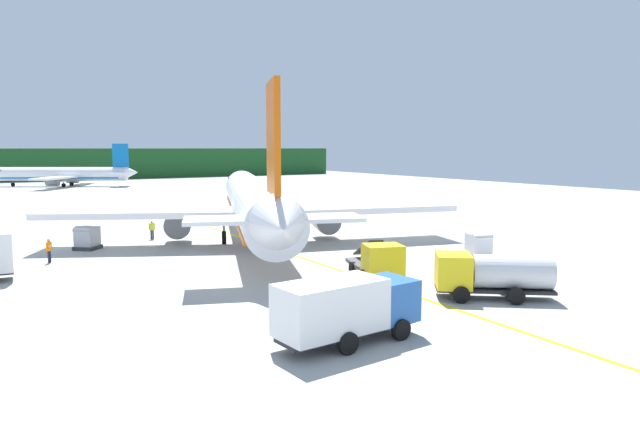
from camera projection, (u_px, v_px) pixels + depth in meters
airliner_foreground at (254, 202)px, 49.08m from camera, size 33.74×40.23×11.90m
airliner_far_taxiway at (64, 174)px, 119.71m from camera, size 28.40×24.08×8.96m
service_truck_fuel at (347, 307)px, 23.57m from camera, size 6.50×2.81×2.71m
service_truck_baggage at (378, 262)px, 34.41m from camera, size 3.77×5.96×2.48m
service_truck_catering at (491, 273)px, 30.48m from camera, size 6.04×5.23×2.40m
cargo_container_near at (87, 238)px, 45.40m from camera, size 2.37×2.37×1.94m
cargo_container_mid at (479, 246)px, 41.45m from camera, size 2.06×2.06×1.98m
crew_marshaller at (152, 228)px, 50.51m from camera, size 0.61×0.35×1.65m
crew_loader_left at (49, 248)px, 40.14m from camera, size 0.44×0.54×1.72m
apron_guide_line at (276, 249)px, 45.59m from camera, size 0.30×60.00×0.01m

